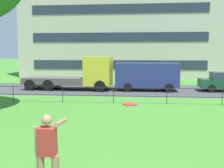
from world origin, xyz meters
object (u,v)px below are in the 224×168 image
person_thrower (48,153)px  panel_van_center (147,75)px  flatbed_truck_far_right (81,75)px  frisbee (130,104)px  apartment_building_background (122,5)px

person_thrower → panel_van_center: size_ratio=0.35×
person_thrower → flatbed_truck_far_right: flatbed_truck_far_right is taller
frisbee → panel_van_center: panel_van_center is taller
person_thrower → frisbee: (1.69, -0.22, 1.09)m
flatbed_truck_far_right → person_thrower: bearing=-80.1°
person_thrower → panel_van_center: (2.54, 16.58, 0.31)m
flatbed_truck_far_right → panel_van_center: 5.44m
person_thrower → flatbed_truck_far_right: (-2.90, 16.59, 0.26)m
frisbee → flatbed_truck_far_right: size_ratio=0.05×
frisbee → flatbed_truck_far_right: flatbed_truck_far_right is taller
panel_van_center → apartment_building_background: 20.54m
person_thrower → apartment_building_background: apartment_building_background is taller
person_thrower → frisbee: frisbee is taller
frisbee → flatbed_truck_far_right: (-4.59, 16.82, -0.83)m
frisbee → flatbed_truck_far_right: 17.45m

